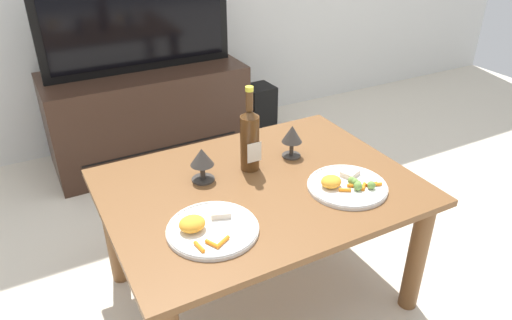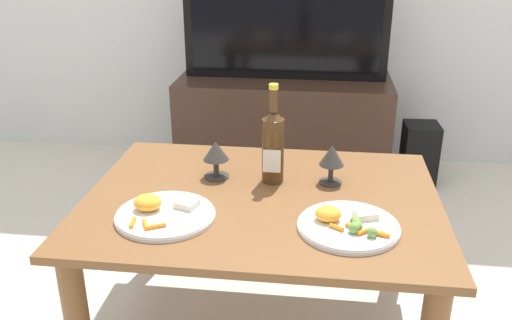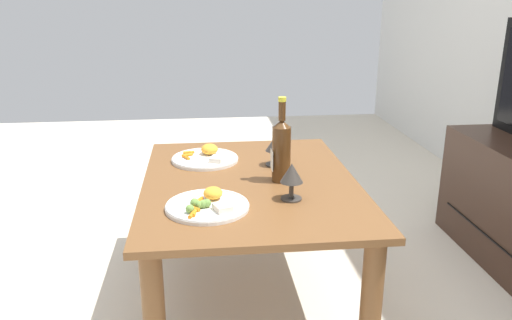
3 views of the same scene
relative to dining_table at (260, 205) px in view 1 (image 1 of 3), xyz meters
name	(u,v)px [view 1 (image 1 of 3)]	position (x,y,z in m)	size (l,w,h in m)	color
ground_plane	(259,290)	(0.00, 0.00, -0.42)	(6.40, 6.40, 0.00)	beige
dining_table	(260,205)	(0.00, 0.00, 0.00)	(1.08, 0.81, 0.51)	brown
tv_stand	(148,115)	(-0.03, 1.32, -0.15)	(1.12, 0.50, 0.55)	#382319
tv_screen	(137,22)	(-0.03, 1.32, 0.40)	(1.05, 0.05, 0.53)	black
floor_speaker	(259,110)	(0.70, 1.28, -0.25)	(0.18, 0.18, 0.34)	black
wine_bottle	(250,138)	(0.02, 0.12, 0.22)	(0.07, 0.07, 0.32)	#4C2D14
goblet_left	(202,159)	(-0.17, 0.12, 0.17)	(0.08, 0.08, 0.13)	#38332D
goblet_right	(292,136)	(0.21, 0.12, 0.18)	(0.08, 0.08, 0.13)	#38332D
dinner_plate_left	(210,228)	(-0.26, -0.16, 0.10)	(0.28, 0.28, 0.06)	white
dinner_plate_right	(347,185)	(0.26, -0.17, 0.10)	(0.28, 0.28, 0.05)	white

